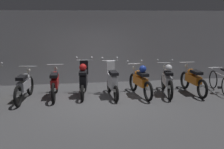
{
  "coord_description": "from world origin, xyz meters",
  "views": [
    {
      "loc": [
        -0.85,
        -8.08,
        2.66
      ],
      "look_at": [
        0.47,
        0.76,
        0.75
      ],
      "focal_mm": 43.78,
      "sensor_mm": 36.0,
      "label": 1
    }
  ],
  "objects": [
    {
      "name": "back_wall",
      "position": [
        0.0,
        2.92,
        1.44
      ],
      "size": [
        16.0,
        0.3,
        2.89
      ],
      "primitive_type": "cube",
      "color": "#ADADB2",
      "rests_on": "ground"
    },
    {
      "name": "motorbike_slot_5",
      "position": [
        1.43,
        0.67,
        0.53
      ],
      "size": [
        0.58,
        1.94,
        1.15
      ],
      "color": "black",
      "rests_on": "ground"
    },
    {
      "name": "motorbike_slot_3",
      "position": [
        -0.47,
        0.92,
        0.57
      ],
      "size": [
        0.59,
        1.68,
        1.29
      ],
      "color": "black",
      "rests_on": "ground"
    },
    {
      "name": "motorbike_slot_7",
      "position": [
        3.33,
        0.7,
        0.49
      ],
      "size": [
        0.56,
        1.95,
        1.03
      ],
      "color": "black",
      "rests_on": "ground"
    },
    {
      "name": "ground_plane",
      "position": [
        0.0,
        0.0,
        0.0
      ],
      "size": [
        80.0,
        80.0,
        0.0
      ],
      "primitive_type": "plane",
      "color": "#4C4C4F"
    },
    {
      "name": "motorbike_slot_2",
      "position": [
        -1.43,
        0.93,
        0.49
      ],
      "size": [
        0.56,
        1.95,
        1.03
      ],
      "color": "black",
      "rests_on": "ground"
    },
    {
      "name": "motorbike_slot_1",
      "position": [
        -2.38,
        0.72,
        0.49
      ],
      "size": [
        0.56,
        1.95,
        1.03
      ],
      "color": "black",
      "rests_on": "ground"
    },
    {
      "name": "motorbike_slot_4",
      "position": [
        0.47,
        0.71,
        0.53
      ],
      "size": [
        0.59,
        1.68,
        1.29
      ],
      "color": "black",
      "rests_on": "ground"
    },
    {
      "name": "motorbike_slot_6",
      "position": [
        2.38,
        0.7,
        0.53
      ],
      "size": [
        0.59,
        1.94,
        1.15
      ],
      "color": "black",
      "rests_on": "ground"
    },
    {
      "name": "bicycle",
      "position": [
        4.33,
        0.68,
        0.36
      ],
      "size": [
        0.5,
        1.73,
        0.89
      ],
      "color": "black",
      "rests_on": "ground"
    }
  ]
}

